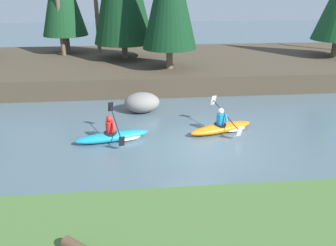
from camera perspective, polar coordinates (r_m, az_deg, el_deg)
ground_plane at (r=11.89m, az=4.73°, el=-3.94°), size 90.00×90.00×0.00m
riverbank_far at (r=21.67m, az=-0.07°, el=9.94°), size 44.00×10.22×1.04m
bare_tree_mid_upstream at (r=23.16m, az=-18.49°, el=18.70°), size 3.61×3.57×6.55m
bare_tree_mid_downstream at (r=24.01m, az=-12.32°, el=19.41°), size 3.61×3.57×6.56m
kayaker_lead at (r=13.08m, az=9.64°, el=-0.67°), size 2.75×2.01×1.20m
kayaker_middle at (r=12.33m, az=-9.22°, el=-2.15°), size 2.78×2.05×1.20m
boulder_midstream at (r=14.91m, az=-4.55°, el=3.60°), size 1.59×1.25×0.90m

